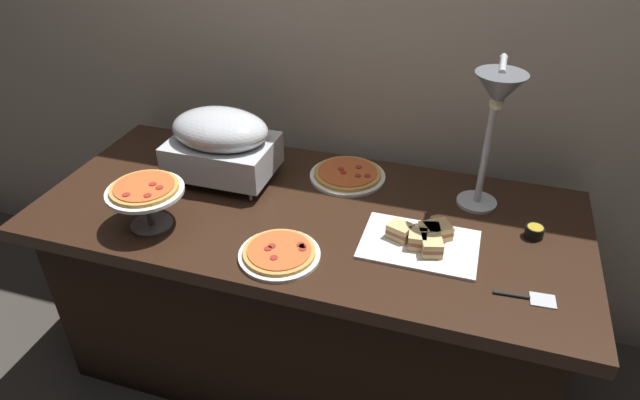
# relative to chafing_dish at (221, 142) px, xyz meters

# --- Properties ---
(ground_plane) EXTENTS (8.00, 8.00, 0.00)m
(ground_plane) POSITION_rel_chafing_dish_xyz_m (0.37, -0.11, -0.92)
(ground_plane) COLOR #38332D
(back_wall) EXTENTS (4.40, 0.04, 2.40)m
(back_wall) POSITION_rel_chafing_dish_xyz_m (0.37, 0.39, 0.28)
(back_wall) COLOR tan
(back_wall) RESTS_ON ground_plane
(buffet_table) EXTENTS (1.90, 0.84, 0.76)m
(buffet_table) POSITION_rel_chafing_dish_xyz_m (0.37, -0.11, -0.53)
(buffet_table) COLOR black
(buffet_table) RESTS_ON ground_plane
(chafing_dish) EXTENTS (0.38, 0.27, 0.28)m
(chafing_dish) POSITION_rel_chafing_dish_xyz_m (0.00, 0.00, 0.00)
(chafing_dish) COLOR #B7BABF
(chafing_dish) RESTS_ON buffet_table
(heat_lamp) EXTENTS (0.15, 0.29, 0.54)m
(heat_lamp) POSITION_rel_chafing_dish_xyz_m (0.93, -0.01, 0.27)
(heat_lamp) COLOR #B7BABF
(heat_lamp) RESTS_ON buffet_table
(pizza_plate_front) EXTENTS (0.26, 0.26, 0.03)m
(pizza_plate_front) POSITION_rel_chafing_dish_xyz_m (0.37, -0.38, -0.14)
(pizza_plate_front) COLOR white
(pizza_plate_front) RESTS_ON buffet_table
(pizza_plate_center) EXTENTS (0.29, 0.29, 0.03)m
(pizza_plate_center) POSITION_rel_chafing_dish_xyz_m (0.44, 0.15, -0.14)
(pizza_plate_center) COLOR white
(pizza_plate_center) RESTS_ON buffet_table
(pizza_plate_raised_stand) EXTENTS (0.25, 0.25, 0.16)m
(pizza_plate_raised_stand) POSITION_rel_chafing_dish_xyz_m (-0.10, -0.35, -0.03)
(pizza_plate_raised_stand) COLOR #595B60
(pizza_plate_raised_stand) RESTS_ON buffet_table
(sandwich_platter) EXTENTS (0.37, 0.25, 0.06)m
(sandwich_platter) POSITION_rel_chafing_dish_xyz_m (0.78, -0.19, -0.13)
(sandwich_platter) COLOR white
(sandwich_platter) RESTS_ON buffet_table
(sauce_cup_near) EXTENTS (0.06, 0.06, 0.04)m
(sauce_cup_near) POSITION_rel_chafing_dish_xyz_m (1.12, -0.03, -0.13)
(sauce_cup_near) COLOR black
(sauce_cup_near) RESTS_ON buffet_table
(serving_spatula) EXTENTS (0.17, 0.06, 0.01)m
(serving_spatula) POSITION_rel_chafing_dish_xyz_m (1.10, -0.34, -0.15)
(serving_spatula) COLOR #B7BABF
(serving_spatula) RESTS_ON buffet_table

